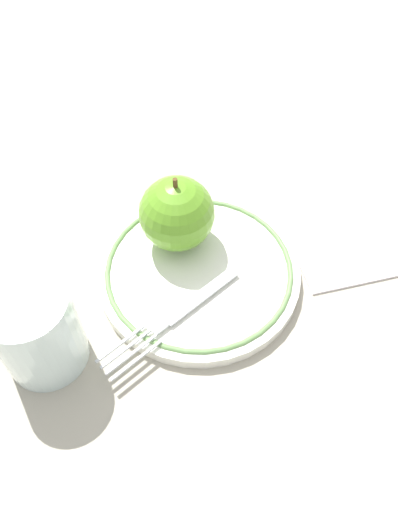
% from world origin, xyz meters
% --- Properties ---
extents(ground_plane, '(2.00, 2.00, 0.00)m').
position_xyz_m(ground_plane, '(0.00, 0.00, 0.00)').
color(ground_plane, '#AAA28F').
extents(plate, '(0.22, 0.22, 0.02)m').
position_xyz_m(plate, '(0.01, 0.02, 0.01)').
color(plate, white).
rests_on(plate, ground_plane).
extents(apple_red_whole, '(0.08, 0.08, 0.09)m').
position_xyz_m(apple_red_whole, '(0.06, 0.01, 0.06)').
color(apple_red_whole, '#609F26').
rests_on(apple_red_whole, plate).
extents(fork, '(0.03, 0.17, 0.00)m').
position_xyz_m(fork, '(-0.02, 0.07, 0.02)').
color(fork, silver).
rests_on(fork, plate).
extents(drinking_glass, '(0.08, 0.08, 0.10)m').
position_xyz_m(drinking_glass, '(0.03, 0.19, 0.05)').
color(drinking_glass, silver).
rests_on(drinking_glass, ground_plane).
extents(napkin_folded, '(0.18, 0.20, 0.01)m').
position_xyz_m(napkin_folded, '(-0.05, -0.16, 0.00)').
color(napkin_folded, white).
rests_on(napkin_folded, ground_plane).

